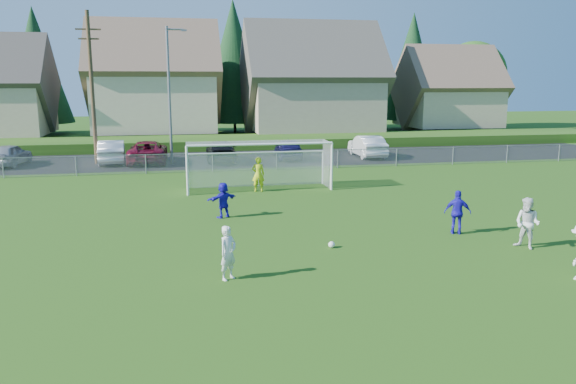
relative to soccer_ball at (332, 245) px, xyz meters
name	(u,v)px	position (x,y,z in m)	size (l,w,h in m)	color
ground	(350,310)	(-0.94, -5.14, -0.11)	(160.00, 160.00, 0.00)	#193D0C
asphalt_lot	(236,159)	(-0.94, 22.36, -0.10)	(60.00, 60.00, 0.00)	black
grass_embankment	(227,142)	(-0.94, 29.86, 0.29)	(70.00, 6.00, 0.80)	#1E420F
soccer_ball	(332,245)	(0.00, 0.00, 0.00)	(0.22, 0.22, 0.22)	white
player_white_a	(228,253)	(-3.70, -2.39, 0.67)	(0.57, 0.37, 1.56)	silver
player_white_b	(527,223)	(6.40, -1.32, 0.76)	(0.84, 0.66, 1.73)	silver
player_blue_a	(458,212)	(5.00, 0.82, 0.70)	(0.95, 0.40, 1.63)	#1E13B8
player_blue_b	(223,200)	(-3.24, 4.99, 0.62)	(1.36, 0.43, 1.47)	#1E13B8
goalkeeper	(258,174)	(-1.05, 10.17, 0.77)	(0.64, 0.42, 1.77)	#C9D619
car_a	(9,155)	(-15.99, 21.96, 0.62)	(1.73, 4.30, 1.46)	#919398
car_b	(112,151)	(-9.45, 22.01, 0.67)	(1.66, 4.76, 1.57)	silver
car_c	(148,152)	(-7.05, 21.64, 0.65)	(2.51, 5.45, 1.51)	maroon
car_d	(221,151)	(-2.08, 21.17, 0.61)	(2.03, 4.99, 1.45)	black
car_e	(289,149)	(2.73, 21.45, 0.63)	(1.75, 4.35, 1.48)	#14113E
car_f	(367,146)	(8.66, 21.59, 0.68)	(1.68, 4.81, 1.58)	white
soccer_goal	(258,158)	(-0.94, 10.91, 1.52)	(7.42, 1.90, 2.50)	white
chainlink_fence	(245,161)	(-0.94, 16.86, 0.52)	(52.06, 0.06, 1.20)	gray
streetlight	(170,91)	(-5.39, 20.86, 4.73)	(1.38, 0.18, 9.00)	slate
utility_pole	(92,87)	(-10.44, 21.86, 5.04)	(1.60, 0.26, 10.00)	#473321
houses_row	(239,61)	(1.03, 37.32, 7.22)	(53.90, 11.45, 13.27)	tan
tree_row	(224,67)	(0.10, 43.60, 6.80)	(65.98, 12.36, 13.80)	#382616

